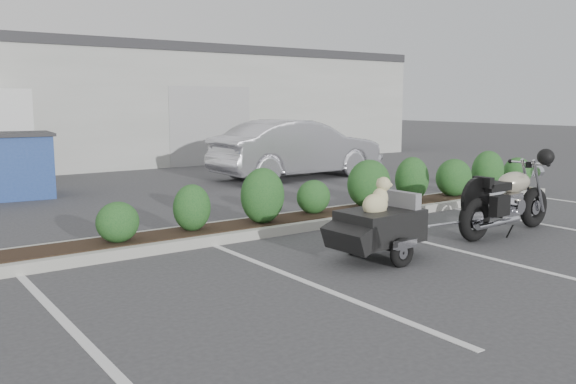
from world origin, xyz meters
TOP-DOWN VIEW (x-y plane):
  - ground at (0.00, 0.00)m, footprint 90.00×90.00m
  - planter_kerb at (1.00, 2.20)m, footprint 12.00×1.00m
  - building at (0.00, 17.00)m, footprint 26.00×10.00m
  - motorcycle at (2.72, -0.28)m, footprint 2.39×0.81m
  - pet_trailer at (-0.07, -0.26)m, footprint 1.91×1.07m
  - sedan at (4.27, 7.51)m, footprint 4.90×1.72m
  - dumpster at (-3.16, 8.38)m, footprint 2.32×1.71m

SIDE VIEW (x-z plane):
  - ground at x=0.00m, z-range 0.00..0.00m
  - planter_kerb at x=1.00m, z-range 0.00..0.15m
  - pet_trailer at x=-0.07m, z-range -0.09..1.05m
  - motorcycle at x=2.72m, z-range -0.14..1.23m
  - dumpster at x=-3.16m, z-range 0.01..1.44m
  - sedan at x=4.27m, z-range 0.00..1.61m
  - building at x=0.00m, z-range 0.00..4.00m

